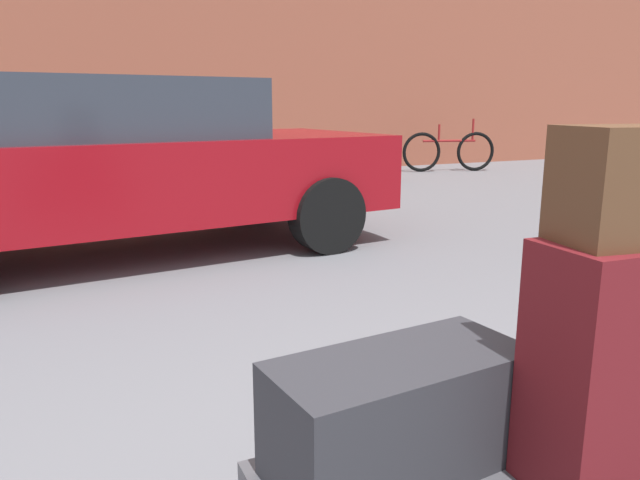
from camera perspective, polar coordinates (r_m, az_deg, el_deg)
suitcase_maroon_front_right at (r=1.59m, az=26.51°, el=-10.50°), size 0.43×0.24×0.59m
duffel_bag_charcoal_front_left at (r=1.55m, az=7.55°, el=-15.83°), size 0.68×0.36×0.29m
parked_car at (r=5.22m, az=-18.55°, el=6.97°), size 4.47×2.30×1.42m
bicycle_leaning at (r=11.52m, az=12.08°, el=8.22°), size 1.71×0.54×0.96m
bollard_kerb_near at (r=8.95m, az=-2.78°, el=7.17°), size 0.24×0.24×0.72m
bollard_kerb_mid at (r=9.63m, az=6.02°, el=7.51°), size 0.24×0.24×0.72m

